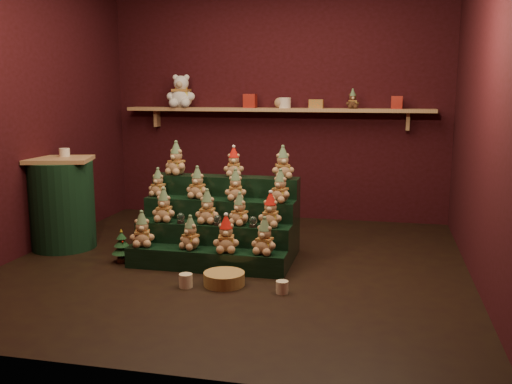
% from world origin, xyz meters
% --- Properties ---
extents(ground, '(4.00, 4.00, 0.00)m').
position_xyz_m(ground, '(0.00, 0.00, 0.00)').
color(ground, black).
rests_on(ground, ground).
extents(back_wall, '(4.00, 0.10, 2.80)m').
position_xyz_m(back_wall, '(0.00, 2.05, 1.40)').
color(back_wall, black).
rests_on(back_wall, ground).
extents(front_wall, '(4.00, 0.10, 2.80)m').
position_xyz_m(front_wall, '(0.00, -2.05, 1.40)').
color(front_wall, black).
rests_on(front_wall, ground).
extents(left_wall, '(0.10, 4.00, 2.80)m').
position_xyz_m(left_wall, '(-2.05, 0.00, 1.40)').
color(left_wall, black).
rests_on(left_wall, ground).
extents(right_wall, '(0.10, 4.00, 2.80)m').
position_xyz_m(right_wall, '(2.05, 0.00, 1.40)').
color(right_wall, black).
rests_on(right_wall, ground).
extents(back_shelf, '(3.60, 0.26, 0.24)m').
position_xyz_m(back_shelf, '(0.00, 1.87, 1.29)').
color(back_shelf, tan).
rests_on(back_shelf, ground).
extents(riser_tier_front, '(1.40, 0.22, 0.18)m').
position_xyz_m(riser_tier_front, '(-0.20, -0.20, 0.09)').
color(riser_tier_front, black).
rests_on(riser_tier_front, ground).
extents(riser_tier_midfront, '(1.40, 0.22, 0.36)m').
position_xyz_m(riser_tier_midfront, '(-0.20, 0.02, 0.18)').
color(riser_tier_midfront, black).
rests_on(riser_tier_midfront, ground).
extents(riser_tier_midback, '(1.40, 0.22, 0.54)m').
position_xyz_m(riser_tier_midback, '(-0.20, 0.24, 0.27)').
color(riser_tier_midback, black).
rests_on(riser_tier_midback, ground).
extents(riser_tier_back, '(1.40, 0.22, 0.72)m').
position_xyz_m(riser_tier_back, '(-0.20, 0.46, 0.36)').
color(riser_tier_back, black).
rests_on(riser_tier_back, ground).
extents(teddy_0, '(0.27, 0.25, 0.30)m').
position_xyz_m(teddy_0, '(-0.78, -0.21, 0.33)').
color(teddy_0, tan).
rests_on(teddy_0, riser_tier_front).
extents(teddy_1, '(0.26, 0.25, 0.28)m').
position_xyz_m(teddy_1, '(-0.34, -0.20, 0.32)').
color(teddy_1, tan).
rests_on(teddy_1, riser_tier_front).
extents(teddy_2, '(0.25, 0.24, 0.31)m').
position_xyz_m(teddy_2, '(-0.01, -0.22, 0.33)').
color(teddy_2, tan).
rests_on(teddy_2, riser_tier_front).
extents(teddy_3, '(0.25, 0.23, 0.30)m').
position_xyz_m(teddy_3, '(0.31, -0.21, 0.33)').
color(teddy_3, tan).
rests_on(teddy_3, riser_tier_front).
extents(teddy_4, '(0.22, 0.20, 0.29)m').
position_xyz_m(teddy_4, '(-0.66, 0.01, 0.51)').
color(teddy_4, tan).
rests_on(teddy_4, riser_tier_midfront).
extents(teddy_5, '(0.22, 0.20, 0.29)m').
position_xyz_m(teddy_5, '(-0.25, 0.03, 0.51)').
color(teddy_5, tan).
rests_on(teddy_5, riser_tier_midfront).
extents(teddy_6, '(0.25, 0.24, 0.28)m').
position_xyz_m(teddy_6, '(0.04, 0.02, 0.50)').
color(teddy_6, tan).
rests_on(teddy_6, riser_tier_midfront).
extents(teddy_7, '(0.21, 0.19, 0.29)m').
position_xyz_m(teddy_7, '(0.32, 0.03, 0.51)').
color(teddy_7, tan).
rests_on(teddy_7, riser_tier_midfront).
extents(teddy_8, '(0.21, 0.19, 0.26)m').
position_xyz_m(teddy_8, '(-0.81, 0.26, 0.67)').
color(teddy_8, tan).
rests_on(teddy_8, riser_tier_midback).
extents(teddy_9, '(0.22, 0.20, 0.29)m').
position_xyz_m(teddy_9, '(-0.42, 0.24, 0.68)').
color(teddy_9, tan).
rests_on(teddy_9, riser_tier_midback).
extents(teddy_10, '(0.23, 0.22, 0.28)m').
position_xyz_m(teddy_10, '(-0.05, 0.23, 0.68)').
color(teddy_10, tan).
rests_on(teddy_10, riser_tier_midback).
extents(teddy_11, '(0.25, 0.24, 0.28)m').
position_xyz_m(teddy_11, '(0.37, 0.22, 0.68)').
color(teddy_11, tan).
rests_on(teddy_11, riser_tier_midback).
extents(teddy_12, '(0.28, 0.26, 0.31)m').
position_xyz_m(teddy_12, '(-0.70, 0.45, 0.88)').
color(teddy_12, tan).
rests_on(teddy_12, riser_tier_back).
extents(teddy_13, '(0.22, 0.21, 0.27)m').
position_xyz_m(teddy_13, '(-0.13, 0.48, 0.85)').
color(teddy_13, tan).
rests_on(teddy_13, riser_tier_back).
extents(teddy_14, '(0.27, 0.25, 0.29)m').
position_xyz_m(teddy_14, '(0.35, 0.44, 0.87)').
color(teddy_14, tan).
rests_on(teddy_14, riser_tier_back).
extents(snow_globe_a, '(0.07, 0.07, 0.10)m').
position_xyz_m(snow_globe_a, '(-0.48, -0.04, 0.41)').
color(snow_globe_a, black).
rests_on(snow_globe_a, riser_tier_midfront).
extents(snow_globe_b, '(0.07, 0.07, 0.09)m').
position_xyz_m(snow_globe_b, '(-0.14, -0.04, 0.41)').
color(snow_globe_b, black).
rests_on(snow_globe_b, riser_tier_midfront).
extents(snow_globe_c, '(0.07, 0.07, 0.10)m').
position_xyz_m(snow_globe_c, '(0.18, -0.04, 0.41)').
color(snow_globe_c, black).
rests_on(snow_globe_c, riser_tier_midfront).
extents(side_table, '(0.69, 0.63, 0.89)m').
position_xyz_m(side_table, '(-1.78, 0.18, 0.44)').
color(side_table, tan).
rests_on(side_table, ground).
extents(table_ornament, '(0.10, 0.10, 0.08)m').
position_xyz_m(table_ornament, '(-1.78, 0.28, 0.93)').
color(table_ornament, beige).
rests_on(table_ornament, side_table).
extents(mini_christmas_tree, '(0.18, 0.18, 0.31)m').
position_xyz_m(mini_christmas_tree, '(-1.01, -0.15, 0.15)').
color(mini_christmas_tree, '#452F18').
rests_on(mini_christmas_tree, ground).
extents(mug_left, '(0.11, 0.11, 0.11)m').
position_xyz_m(mug_left, '(-0.23, -0.65, 0.05)').
color(mug_left, beige).
rests_on(mug_left, ground).
extents(mug_right, '(0.10, 0.10, 0.10)m').
position_xyz_m(mug_right, '(0.54, -0.61, 0.05)').
color(mug_right, beige).
rests_on(mug_right, ground).
extents(wicker_basket, '(0.42, 0.42, 0.10)m').
position_xyz_m(wicker_basket, '(0.05, -0.53, 0.05)').
color(wicker_basket, '#AB8645').
rests_on(wicker_basket, ground).
extents(white_bear, '(0.37, 0.34, 0.49)m').
position_xyz_m(white_bear, '(-1.14, 1.84, 1.56)').
color(white_bear, white).
rests_on(white_bear, back_shelf).
extents(brown_bear, '(0.17, 0.16, 0.21)m').
position_xyz_m(brown_bear, '(0.89, 1.84, 1.42)').
color(brown_bear, '#472817').
rests_on(brown_bear, back_shelf).
extents(gift_tin_red_a, '(0.14, 0.14, 0.16)m').
position_xyz_m(gift_tin_red_a, '(-0.29, 1.85, 1.40)').
color(gift_tin_red_a, '#A52419').
rests_on(gift_tin_red_a, back_shelf).
extents(gift_tin_cream, '(0.14, 0.14, 0.12)m').
position_xyz_m(gift_tin_cream, '(0.11, 1.85, 1.38)').
color(gift_tin_cream, beige).
rests_on(gift_tin_cream, back_shelf).
extents(gift_tin_red_b, '(0.12, 0.12, 0.14)m').
position_xyz_m(gift_tin_red_b, '(1.37, 1.85, 1.39)').
color(gift_tin_red_b, '#A52419').
rests_on(gift_tin_red_b, back_shelf).
extents(shelf_plush_ball, '(0.12, 0.12, 0.12)m').
position_xyz_m(shelf_plush_ball, '(0.05, 1.85, 1.38)').
color(shelf_plush_ball, tan).
rests_on(shelf_plush_ball, back_shelf).
extents(scarf_gift_box, '(0.16, 0.10, 0.10)m').
position_xyz_m(scarf_gift_box, '(0.48, 1.85, 1.37)').
color(scarf_gift_box, '#D6591E').
rests_on(scarf_gift_box, back_shelf).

